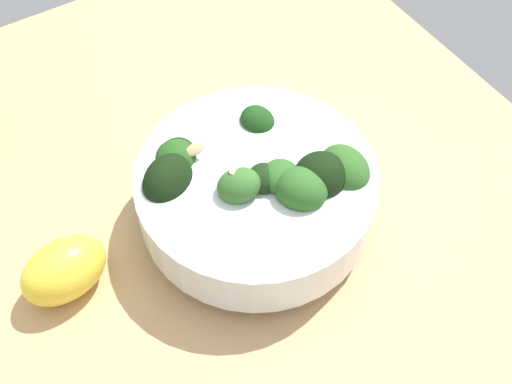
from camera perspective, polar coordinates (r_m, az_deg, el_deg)
ground_plane at (r=58.41cm, az=-5.82°, el=-4.51°), size 71.30×71.30×3.34cm
bowl_of_broccoli at (r=53.96cm, az=0.04°, el=0.24°), size 20.16×20.16×9.52cm
lemon_wedge at (r=54.09cm, az=-16.72°, el=-6.68°), size 5.92×7.88×5.18cm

